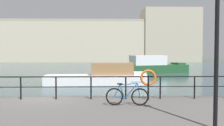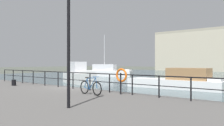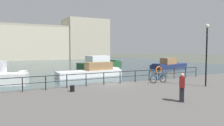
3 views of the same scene
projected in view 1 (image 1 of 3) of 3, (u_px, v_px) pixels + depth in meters
name	position (u px, v px, depth m)	size (l,w,h in m)	color
ground_plane	(45.00, 111.00, 12.55)	(240.00, 240.00, 0.00)	#4C5147
water_basin	(88.00, 69.00, 42.71)	(80.00, 60.00, 0.01)	#33474C
harbor_building	(116.00, 41.00, 74.74)	(59.35, 11.83, 15.18)	#C1B79E
moored_harbor_tender	(151.00, 66.00, 34.92)	(10.30, 5.79, 2.41)	#23512D
moored_green_narrowboat	(101.00, 76.00, 22.69)	(9.23, 2.72, 1.92)	white
quay_railing	(56.00, 84.00, 11.76)	(19.56, 0.07, 1.08)	black
parked_bicycle	(127.00, 96.00, 10.43)	(1.77, 0.19, 0.98)	black
life_ring_stand	(148.00, 79.00, 11.68)	(0.75, 0.16, 1.40)	black
quay_lamp_post	(217.00, 16.00, 7.13)	(0.32, 0.32, 5.11)	black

